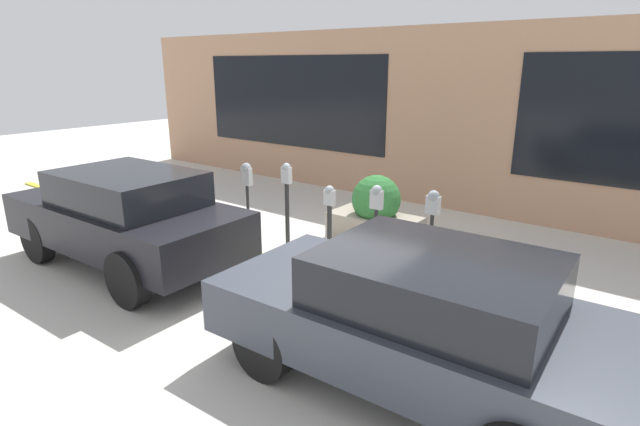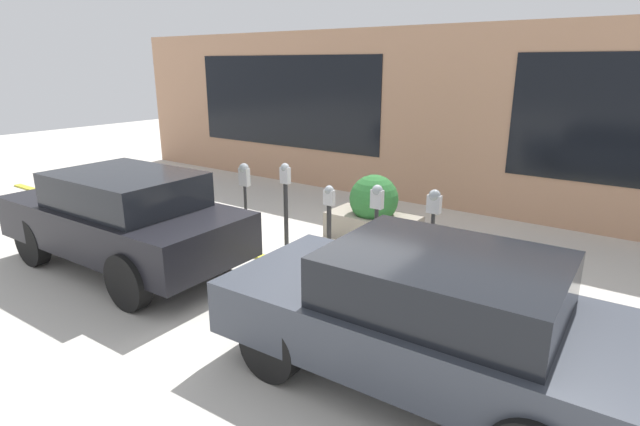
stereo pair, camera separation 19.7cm
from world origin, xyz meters
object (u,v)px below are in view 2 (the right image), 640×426
object	(u,v)px
parking_meter_nearest	(433,216)
parking_meter_middle	(329,213)
parking_meter_fourth	(286,195)
planter_box	(373,213)
parked_car_front	(429,315)
parked_car_middle	(124,217)
parking_meter_second	(377,212)
parking_meter_farthest	(245,182)

from	to	relation	value
parking_meter_nearest	parking_meter_middle	xyz separation A→B (m)	(1.69, -0.02, -0.27)
parking_meter_fourth	planter_box	bearing A→B (deg)	-119.07
parking_meter_middle	parked_car_front	size ratio (longest dim) A/B	0.31
parking_meter_fourth	parked_car_middle	size ratio (longest dim) A/B	0.37
parked_car_front	parking_meter_middle	bearing A→B (deg)	-39.64
parking_meter_nearest	planter_box	bearing A→B (deg)	-39.87
parked_car_middle	parking_meter_second	bearing A→B (deg)	-151.40
parking_meter_second	parked_car_front	bearing A→B (deg)	131.29
planter_box	parking_meter_fourth	bearing A→B (deg)	60.93
parking_meter_nearest	parked_car_front	xyz separation A→B (m)	(-0.82, 1.92, -0.36)
parking_meter_fourth	planter_box	size ratio (longest dim) A/B	0.96
parking_meter_nearest	parking_meter_farthest	size ratio (longest dim) A/B	1.03
parking_meter_nearest	parking_meter_fourth	distance (m)	2.52
parking_meter_farthest	planter_box	xyz separation A→B (m)	(-1.69, -1.46, -0.60)
parking_meter_middle	planter_box	distance (m)	1.46
parked_car_front	parked_car_middle	xyz separation A→B (m)	(4.91, -0.00, 0.07)
parking_meter_nearest	parking_meter_second	world-z (taller)	parking_meter_nearest
parked_car_front	parked_car_middle	world-z (taller)	parked_car_middle
parking_meter_middle	parking_meter_farthest	size ratio (longest dim) A/B	0.89
parking_meter_nearest	planter_box	size ratio (longest dim) A/B	0.92
parking_meter_farthest	parked_car_front	size ratio (longest dim) A/B	0.35
parking_meter_nearest	parked_car_middle	size ratio (longest dim) A/B	0.36
parked_car_middle	parked_car_front	bearing A→B (deg)	178.42
parking_meter_middle	parking_meter_fourth	xyz separation A→B (m)	(0.83, 0.03, 0.16)
planter_box	parking_meter_second	bearing A→B (deg)	121.12
parking_meter_second	parking_meter_middle	bearing A→B (deg)	-2.88
parking_meter_nearest	parking_meter_fourth	bearing A→B (deg)	0.19
parking_meter_farthest	parked_car_middle	size ratio (longest dim) A/B	0.35
parking_meter_nearest	parking_meter_second	distance (m)	0.84
parking_meter_nearest	parked_car_front	distance (m)	2.12
parking_meter_second	parking_meter_nearest	bearing A→B (deg)	-178.30
parking_meter_farthest	parking_meter_fourth	bearing A→B (deg)	-178.70
parking_meter_middle	planter_box	xyz separation A→B (m)	(0.03, -1.42, -0.35)
parking_meter_farthest	parked_car_front	world-z (taller)	parking_meter_farthest
parking_meter_middle	parking_meter_fourth	size ratio (longest dim) A/B	0.84
parking_meter_nearest	parking_meter_farthest	bearing A→B (deg)	0.48
parking_meter_farthest	parking_meter_nearest	bearing A→B (deg)	-179.52
parking_meter_fourth	parked_car_front	world-z (taller)	parking_meter_fourth
parking_meter_second	planter_box	distance (m)	1.79
parking_meter_nearest	parking_meter_farthest	distance (m)	3.41
parking_meter_middle	parked_car_front	world-z (taller)	parked_car_front
parking_meter_second	parked_car_front	size ratio (longest dim) A/B	0.35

